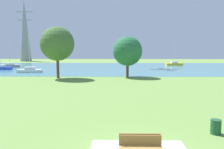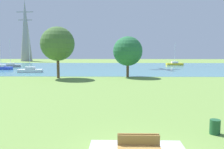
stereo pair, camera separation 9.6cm
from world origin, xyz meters
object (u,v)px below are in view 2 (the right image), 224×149
at_px(bench_facing_inland, 139,149).
at_px(tree_east_near, 58,44).
at_px(bench_facing_water, 138,144).
at_px(sailboat_blue, 1,68).
at_px(tree_west_far, 128,51).
at_px(litter_bin, 215,127).
at_px(sailboat_yellow, 175,64).
at_px(electricity_pylon, 26,31).
at_px(sailboat_white, 30,70).
at_px(sailboat_gray, 11,65).

xyz_separation_m(bench_facing_inland, tree_east_near, (-10.25, 27.98, 4.97)).
relative_size(bench_facing_water, sailboat_blue, 0.27).
bearing_deg(tree_west_far, bench_facing_water, -91.68).
distance_m(bench_facing_inland, litter_bin, 5.39).
bearing_deg(tree_east_near, sailboat_yellow, 50.36).
relative_size(sailboat_yellow, tree_east_near, 0.81).
height_order(sailboat_blue, tree_east_near, tree_east_near).
height_order(bench_facing_water, electricity_pylon, electricity_pylon).
height_order(sailboat_white, electricity_pylon, electricity_pylon).
bearing_deg(bench_facing_water, litter_bin, 30.19).
height_order(bench_facing_inland, sailboat_yellow, sailboat_yellow).
bearing_deg(litter_bin, bench_facing_water, -149.81).
bearing_deg(tree_east_near, bench_facing_water, -69.51).
height_order(bench_facing_inland, sailboat_blue, sailboat_blue).
xyz_separation_m(sailboat_blue, sailboat_white, (8.92, -6.31, 0.02)).
bearing_deg(sailboat_yellow, litter_bin, -101.30).
xyz_separation_m(litter_bin, sailboat_yellow, (11.21, 56.10, 0.06)).
bearing_deg(electricity_pylon, bench_facing_water, -66.28).
bearing_deg(electricity_pylon, sailboat_gray, -76.16).
bearing_deg(electricity_pylon, sailboat_white, -68.46).
bearing_deg(electricity_pylon, tree_east_near, -64.69).
xyz_separation_m(sailboat_gray, tree_east_near, (17.88, -22.83, 4.97)).
relative_size(tree_west_far, electricity_pylon, 0.29).
xyz_separation_m(bench_facing_water, sailboat_yellow, (15.62, 58.67, -0.01)).
bearing_deg(sailboat_blue, tree_east_near, -43.04).
distance_m(litter_bin, electricity_pylon, 89.39).
bearing_deg(sailboat_gray, litter_bin, -55.69).
height_order(bench_facing_inland, litter_bin, bench_facing_inland).
distance_m(bench_facing_water, sailboat_white, 41.14).
height_order(sailboat_blue, electricity_pylon, electricity_pylon).
distance_m(bench_facing_inland, sailboat_yellow, 61.23).
distance_m(sailboat_gray, sailboat_white, 16.65).
xyz_separation_m(tree_west_far, electricity_pylon, (-36.71, 52.17, 7.38)).
height_order(tree_east_near, tree_west_far, tree_east_near).
xyz_separation_m(bench_facing_inland, electricity_pylon, (-35.85, 82.12, 11.19)).
bearing_deg(sailboat_gray, electricity_pylon, 103.84).
bearing_deg(tree_east_near, sailboat_gray, 128.08).
relative_size(sailboat_gray, tree_west_far, 1.07).
relative_size(bench_facing_inland, sailboat_gray, 0.25).
relative_size(bench_facing_inland, tree_west_far, 0.27).
bearing_deg(bench_facing_inland, litter_bin, 35.14).
relative_size(bench_facing_inland, sailboat_white, 0.22).
bearing_deg(sailboat_blue, tree_west_far, -26.23).
distance_m(litter_bin, tree_east_near, 29.31).
bearing_deg(bench_facing_inland, sailboat_gray, 118.98).
bearing_deg(sailboat_yellow, sailboat_gray, -169.13).
relative_size(bench_facing_inland, sailboat_yellow, 0.27).
relative_size(litter_bin, sailboat_yellow, 0.12).
bearing_deg(bench_facing_inland, sailboat_blue, 121.81).
bearing_deg(tree_west_far, litter_bin, -82.47).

